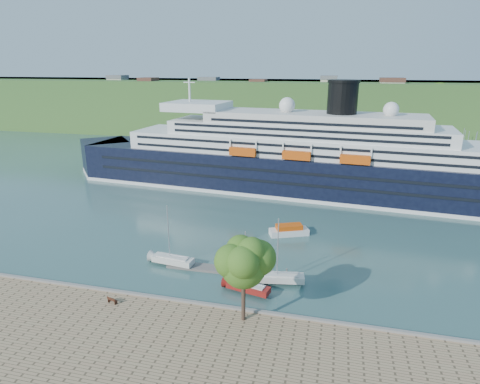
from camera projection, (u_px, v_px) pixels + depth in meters
name	position (u px, v px, depth m)	size (l,w,h in m)	color
ground	(204.00, 310.00, 52.87)	(400.00, 400.00, 0.00)	#2B4D4C
far_hillside	(305.00, 108.00, 183.44)	(400.00, 50.00, 24.00)	#2E5A24
quay_coping	(203.00, 303.00, 52.34)	(220.00, 0.50, 0.30)	slate
cruise_ship	(286.00, 136.00, 99.81)	(123.71, 18.01, 27.78)	black
park_bench	(112.00, 300.00, 52.62)	(1.48, 0.61, 0.95)	#4A2315
promenade_tree	(243.00, 276.00, 47.50)	(7.25, 7.25, 12.01)	#335B18
floating_pontoon	(223.00, 270.00, 62.88)	(18.05, 2.21, 0.40)	slate
sailboat_white_near	(172.00, 238.00, 63.18)	(7.54, 2.09, 9.73)	silver
sailboat_red	(248.00, 265.00, 55.49)	(6.92, 1.92, 8.94)	maroon
sailboat_white_far	(281.00, 254.00, 57.74)	(7.65, 2.12, 9.88)	silver
tender_launch	(289.00, 230.00, 76.08)	(7.42, 2.54, 2.05)	#CE4A0C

